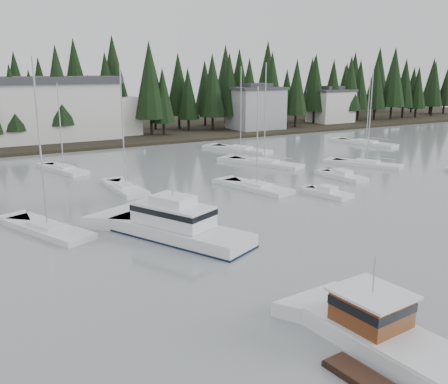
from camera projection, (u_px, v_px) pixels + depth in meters
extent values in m
cube|color=black|center=(59.00, 132.00, 102.73)|extent=(240.00, 54.00, 1.00)
cube|color=#999EA0|center=(256.00, 109.00, 102.89)|extent=(10.00, 8.00, 8.00)
cube|color=#38383D|center=(256.00, 88.00, 101.85)|extent=(10.60, 8.48, 0.50)
cube|color=#38383D|center=(256.00, 85.00, 101.71)|extent=(5.50, 4.40, 0.80)
cube|color=silver|center=(331.00, 107.00, 115.25)|extent=(9.00, 7.00, 7.00)
cube|color=#38383D|center=(332.00, 90.00, 114.34)|extent=(9.54, 7.42, 0.50)
cube|color=#38383D|center=(332.00, 88.00, 114.19)|extent=(4.95, 3.85, 0.80)
cube|color=silver|center=(45.00, 111.00, 86.34)|extent=(24.00, 10.00, 10.00)
cube|color=#38383D|center=(42.00, 80.00, 85.05)|extent=(25.00, 11.00, 1.20)
cube|color=silver|center=(110.00, 116.00, 94.15)|extent=(10.00, 8.00, 7.00)
cube|color=white|center=(404.00, 357.00, 22.75)|extent=(4.19, 10.32, 1.46)
cube|color=white|center=(406.00, 342.00, 22.56)|extent=(4.10, 10.12, 0.13)
cube|color=#4A1A0E|center=(371.00, 309.00, 23.98)|extent=(3.00, 3.24, 1.57)
cube|color=white|center=(373.00, 293.00, 23.78)|extent=(3.37, 3.67, 0.13)
cube|color=black|center=(372.00, 303.00, 23.91)|extent=(3.07, 3.30, 0.45)
cylinder|color=#A5A8AD|center=(374.00, 274.00, 23.55)|extent=(0.08, 0.08, 1.79)
cube|color=black|center=(363.00, 382.00, 21.26)|extent=(1.64, 3.68, 0.62)
cube|color=white|center=(180.00, 236.00, 38.83)|extent=(8.52, 12.51, 1.76)
cube|color=black|center=(180.00, 238.00, 38.86)|extent=(8.57, 12.58, 0.24)
cube|color=white|center=(173.00, 214.00, 38.75)|extent=(5.44, 6.98, 1.59)
cube|color=black|center=(173.00, 210.00, 38.65)|extent=(5.53, 7.07, 0.44)
cube|color=white|center=(173.00, 200.00, 38.47)|extent=(3.36, 3.79, 0.71)
cylinder|color=#A5A8AD|center=(173.00, 189.00, 38.25)|extent=(0.10, 0.10, 1.21)
cube|color=white|center=(48.00, 232.00, 40.48)|extent=(6.10, 9.74, 1.05)
cube|color=white|center=(47.00, 224.00, 40.32)|extent=(2.98, 3.68, 0.30)
cylinder|color=#A5A8AD|center=(40.00, 144.00, 38.73)|extent=(0.14, 0.14, 13.30)
cube|color=white|center=(64.00, 171.00, 63.89)|extent=(4.81, 8.98, 1.05)
cube|color=white|center=(64.00, 166.00, 63.74)|extent=(2.48, 3.30, 0.30)
cylinder|color=#A5A8AD|center=(60.00, 126.00, 62.48)|extent=(0.14, 0.14, 10.56)
cube|color=white|center=(126.00, 191.00, 53.99)|extent=(2.73, 8.08, 1.05)
cube|color=white|center=(126.00, 185.00, 53.84)|extent=(1.86, 2.77, 0.30)
cylinder|color=#A5A8AD|center=(123.00, 127.00, 52.32)|extent=(0.14, 0.14, 12.70)
cube|color=white|center=(367.00, 166.00, 67.37)|extent=(6.57, 9.48, 1.05)
cube|color=white|center=(367.00, 161.00, 67.21)|extent=(3.07, 3.65, 0.30)
cylinder|color=#A5A8AD|center=(370.00, 117.00, 65.78)|extent=(0.14, 0.14, 12.02)
cube|color=white|center=(264.00, 165.00, 68.19)|extent=(7.11, 11.09, 1.05)
cube|color=white|center=(264.00, 160.00, 68.03)|extent=(3.33, 4.19, 0.30)
cylinder|color=#A5A8AD|center=(265.00, 113.00, 66.47)|extent=(0.14, 0.14, 13.04)
cube|color=white|center=(240.00, 151.00, 79.42)|extent=(6.49, 10.93, 1.05)
cube|color=white|center=(241.00, 147.00, 79.27)|extent=(3.16, 4.09, 0.30)
cylinder|color=#A5A8AD|center=(241.00, 108.00, 77.76)|extent=(0.14, 0.14, 12.58)
cube|color=white|center=(257.00, 189.00, 54.51)|extent=(4.81, 9.14, 1.05)
cube|color=white|center=(257.00, 184.00, 54.35)|extent=(2.61, 3.35, 0.30)
cylinder|color=#A5A8AD|center=(257.00, 137.00, 53.10)|extent=(0.14, 0.14, 10.55)
cube|color=white|center=(366.00, 145.00, 85.96)|extent=(5.16, 11.29, 1.05)
cube|color=white|center=(366.00, 141.00, 85.80)|extent=(2.70, 4.06, 0.30)
cylinder|color=#A5A8AD|center=(368.00, 110.00, 84.51)|extent=(0.14, 0.14, 10.83)
cube|color=white|center=(327.00, 195.00, 51.86)|extent=(3.18, 5.48, 0.90)
cube|color=white|center=(328.00, 188.00, 51.69)|extent=(1.79, 1.91, 0.55)
cube|color=white|center=(343.00, 178.00, 59.87)|extent=(2.59, 6.46, 0.90)
cube|color=white|center=(343.00, 172.00, 59.70)|extent=(1.62, 2.12, 0.55)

